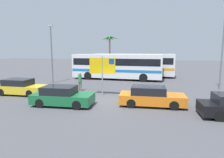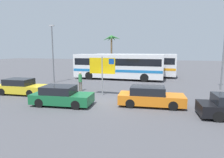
# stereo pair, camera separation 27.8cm
# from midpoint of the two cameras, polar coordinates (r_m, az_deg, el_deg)

# --- Properties ---
(ground) EXTENTS (120.00, 120.00, 0.00)m
(ground) POSITION_cam_midpoint_polar(r_m,az_deg,el_deg) (14.23, -2.03, -6.72)
(ground) COLOR #4C4C51
(bus_front_coach) EXTENTS (11.22, 2.60, 3.17)m
(bus_front_coach) POSITION_cam_midpoint_polar(r_m,az_deg,el_deg) (24.70, 1.13, 4.01)
(bus_front_coach) COLOR white
(bus_front_coach) RESTS_ON ground
(bus_rear_coach) EXTENTS (11.22, 2.60, 3.17)m
(bus_rear_coach) POSITION_cam_midpoint_polar(r_m,az_deg,el_deg) (27.62, 5.88, 4.45)
(bus_rear_coach) COLOR white
(bus_rear_coach) RESTS_ON ground
(ferry_sign) EXTENTS (2.20, 0.11, 3.20)m
(ferry_sign) POSITION_cam_midpoint_polar(r_m,az_deg,el_deg) (15.99, -3.21, 3.45)
(ferry_sign) COLOR gray
(ferry_sign) RESTS_ON ground
(car_orange) EXTENTS (4.44, 2.02, 1.32)m
(car_orange) POSITION_cam_midpoint_polar(r_m,az_deg,el_deg) (13.36, 10.77, -5.07)
(car_orange) COLOR orange
(car_orange) RESTS_ON ground
(car_yellow) EXTENTS (4.25, 1.87, 1.32)m
(car_yellow) POSITION_cam_midpoint_polar(r_m,az_deg,el_deg) (18.16, -25.69, -2.16)
(car_yellow) COLOR yellow
(car_yellow) RESTS_ON ground
(car_green) EXTENTS (4.21, 2.10, 1.32)m
(car_green) POSITION_cam_midpoint_polar(r_m,az_deg,el_deg) (13.69, -15.01, -4.89)
(car_green) COLOR #196638
(car_green) RESTS_ON ground
(pedestrian_near_sign) EXTENTS (0.32, 0.32, 1.75)m
(pedestrian_near_sign) POSITION_cam_midpoint_polar(r_m,az_deg,el_deg) (17.96, -9.82, -0.26)
(pedestrian_near_sign) COLOR #706656
(pedestrian_near_sign) RESTS_ON ground
(lamp_post_left_side) EXTENTS (0.56, 0.20, 6.48)m
(lamp_post_left_side) POSITION_cam_midpoint_polar(r_m,az_deg,el_deg) (23.12, -17.64, 7.71)
(lamp_post_left_side) COLOR slate
(lamp_post_left_side) RESTS_ON ground
(lamp_post_right_side) EXTENTS (0.56, 0.20, 7.65)m
(lamp_post_right_side) POSITION_cam_midpoint_polar(r_m,az_deg,el_deg) (20.84, 29.38, 8.60)
(lamp_post_right_side) COLOR slate
(lamp_post_right_side) RESTS_ON ground
(palm_tree_seaside) EXTENTS (3.20, 3.31, 6.37)m
(palm_tree_seaside) POSITION_cam_midpoint_polar(r_m,az_deg,el_deg) (36.18, -0.92, 10.65)
(palm_tree_seaside) COLOR brown
(palm_tree_seaside) RESTS_ON ground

